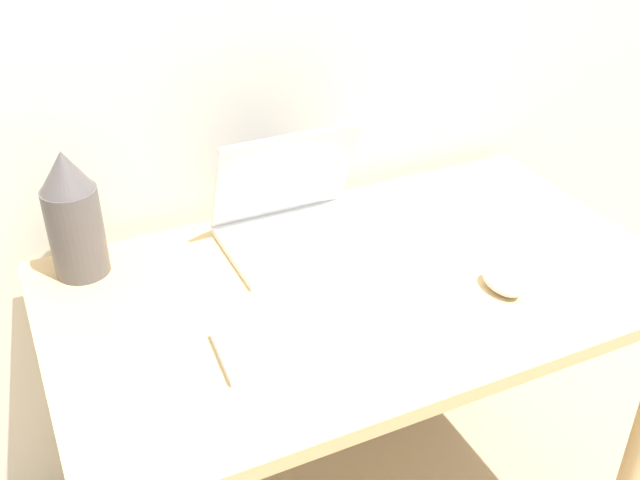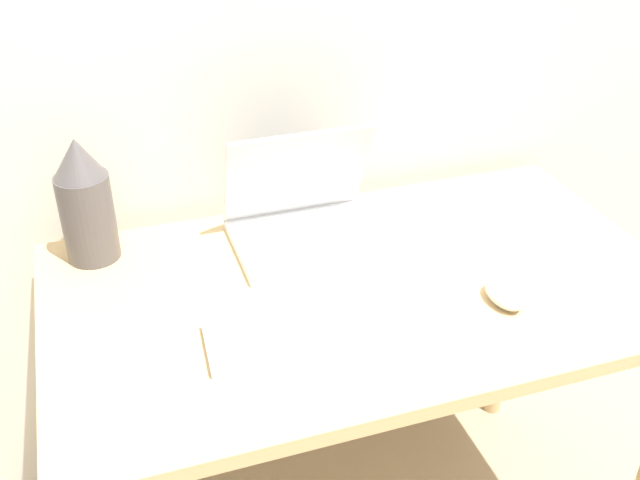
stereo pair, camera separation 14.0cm
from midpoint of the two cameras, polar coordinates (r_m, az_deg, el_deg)
The scene contains 5 objects.
desk at distance 1.53m, azimuth 0.55°, elevation -6.29°, with size 1.22×0.70×0.78m.
laptop at distance 1.57m, azimuth -4.57°, elevation 1.65°, with size 0.31×0.24×0.24m.
keyboard at distance 1.33m, azimuth -1.08°, elevation -6.70°, with size 0.47×0.17×0.02m.
mouse at distance 1.46m, azimuth 11.08°, elevation -3.22°, with size 0.06×0.10×0.04m.
vase at distance 1.52m, azimuth -20.85°, elevation 1.70°, with size 0.11×0.11×0.26m.
Camera 1 is at (-0.59, -0.71, 1.62)m, focal length 42.00 mm.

